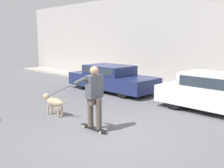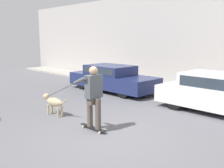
{
  "view_description": "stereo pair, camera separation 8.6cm",
  "coord_description": "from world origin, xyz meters",
  "px_view_note": "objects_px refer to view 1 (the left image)",
  "views": [
    {
      "loc": [
        4.66,
        -4.42,
        2.47
      ],
      "look_at": [
        -1.48,
        1.63,
        0.95
      ],
      "focal_mm": 42.0,
      "sensor_mm": 36.0,
      "label": 1
    },
    {
      "loc": [
        4.72,
        -4.36,
        2.47
      ],
      "look_at": [
        -1.48,
        1.63,
        0.95
      ],
      "focal_mm": 42.0,
      "sensor_mm": 36.0,
      "label": 2
    }
  ],
  "objects_px": {
    "parked_car_1": "(219,94)",
    "dog": "(54,102)",
    "skateboarder": "(94,95)",
    "parked_car_0": "(111,79)"
  },
  "relations": [
    {
      "from": "parked_car_1",
      "to": "dog",
      "type": "bearing_deg",
      "value": -131.3
    },
    {
      "from": "parked_car_0",
      "to": "dog",
      "type": "distance_m",
      "value": 4.38
    },
    {
      "from": "parked_car_1",
      "to": "dog",
      "type": "xyz_separation_m",
      "value": [
        -3.57,
        -4.1,
        -0.2
      ]
    },
    {
      "from": "dog",
      "to": "skateboarder",
      "type": "distance_m",
      "value": 2.08
    },
    {
      "from": "parked_car_0",
      "to": "parked_car_1",
      "type": "distance_m",
      "value": 5.1
    },
    {
      "from": "parked_car_1",
      "to": "dog",
      "type": "height_order",
      "value": "parked_car_1"
    },
    {
      "from": "parked_car_1",
      "to": "skateboarder",
      "type": "xyz_separation_m",
      "value": [
        -1.57,
        -4.11,
        0.36
      ]
    },
    {
      "from": "parked_car_1",
      "to": "skateboarder",
      "type": "bearing_deg",
      "value": -111.15
    },
    {
      "from": "dog",
      "to": "skateboarder",
      "type": "xyz_separation_m",
      "value": [
        2.0,
        -0.01,
        0.56
      ]
    },
    {
      "from": "parked_car_0",
      "to": "parked_car_1",
      "type": "xyz_separation_m",
      "value": [
        5.1,
        0.0,
        0.05
      ]
    }
  ]
}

